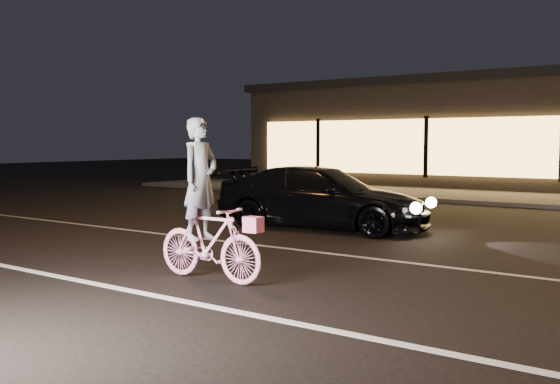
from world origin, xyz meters
The scene contains 6 objects.
ground centered at (0.00, 0.00, 0.00)m, with size 90.00×90.00×0.00m, color black.
lane_stripe_near centered at (0.00, -1.50, 0.00)m, with size 60.00×0.12×0.01m, color silver.
lane_stripe_far centered at (0.00, 2.00, 0.00)m, with size 60.00×0.10×0.01m, color gray.
sidewalk centered at (0.00, 13.00, 0.06)m, with size 30.00×4.00×0.12m, color #383533.
cyclist centered at (-1.33, -0.54, 0.74)m, with size 1.65×0.57×2.07m.
sedan centered at (-2.56, 4.37, 0.63)m, with size 4.57×2.36×1.27m.
Camera 1 is at (3.91, -6.46, 1.76)m, focal length 40.00 mm.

